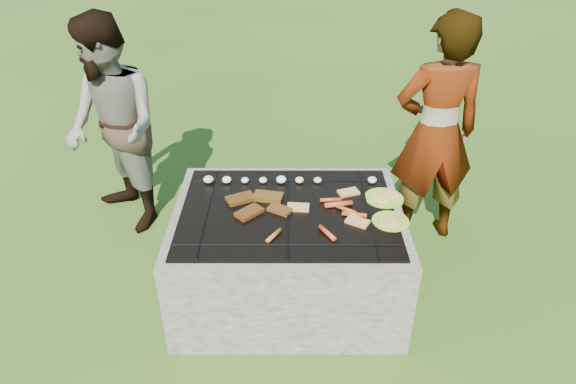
# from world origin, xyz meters

# --- Properties ---
(lawn) EXTENTS (60.00, 60.00, 0.00)m
(lawn) POSITION_xyz_m (0.00, 0.00, 0.00)
(lawn) COLOR #224912
(lawn) RESTS_ON ground
(fire_pit) EXTENTS (1.30, 1.00, 0.62)m
(fire_pit) POSITION_xyz_m (0.00, 0.00, 0.28)
(fire_pit) COLOR #A39C91
(fire_pit) RESTS_ON ground
(mushrooms) EXTENTS (1.06, 0.06, 0.04)m
(mushrooms) POSITION_xyz_m (-0.10, 0.30, 0.63)
(mushrooms) COLOR beige
(mushrooms) RESTS_ON fire_pit
(pork_slabs) EXTENTS (0.40, 0.31, 0.02)m
(pork_slabs) POSITION_xyz_m (-0.17, 0.06, 0.62)
(pork_slabs) COLOR brown
(pork_slabs) RESTS_ON fire_pit
(sausages) EXTENTS (0.55, 0.41, 0.03)m
(sausages) POSITION_xyz_m (0.24, -0.06, 0.62)
(sausages) COLOR #CD4A21
(sausages) RESTS_ON fire_pit
(bread_on_grate) EXTENTS (0.46, 0.42, 0.02)m
(bread_on_grate) POSITION_xyz_m (0.26, 0.02, 0.62)
(bread_on_grate) COLOR #EBCB78
(bread_on_grate) RESTS_ON fire_pit
(plate_far) EXTENTS (0.25, 0.25, 0.03)m
(plate_far) POSITION_xyz_m (0.56, 0.13, 0.61)
(plate_far) COLOR yellow
(plate_far) RESTS_ON fire_pit
(plate_near) EXTENTS (0.22, 0.22, 0.03)m
(plate_near) POSITION_xyz_m (0.56, -0.11, 0.61)
(plate_near) COLOR #E5F139
(plate_near) RESTS_ON fire_pit
(cook) EXTENTS (0.61, 0.43, 1.57)m
(cook) POSITION_xyz_m (0.96, 0.63, 0.79)
(cook) COLOR gray
(cook) RESTS_ON ground
(bystander) EXTENTS (0.91, 0.93, 1.51)m
(bystander) POSITION_xyz_m (-1.18, 0.77, 0.76)
(bystander) COLOR #A59989
(bystander) RESTS_ON ground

